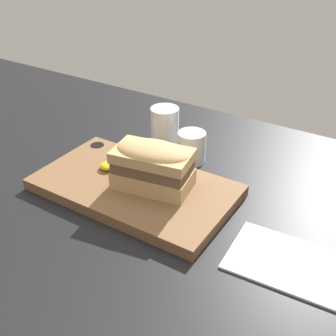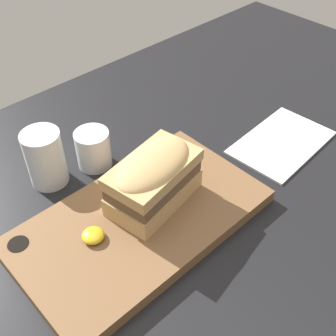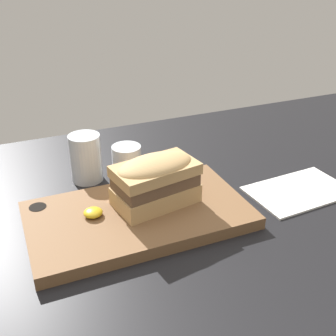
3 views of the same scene
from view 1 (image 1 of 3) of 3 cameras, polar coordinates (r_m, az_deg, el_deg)
The scene contains 7 objects.
dining_table at distance 87.78cm, azimuth -8.71°, elevation -3.62°, with size 188.15×97.79×2.00cm.
serving_board at distance 85.55cm, azimuth -4.56°, elevation -2.59°, with size 39.80×22.64×2.37cm.
sandwich at distance 80.94cm, azimuth -2.07°, elevation 0.53°, with size 16.25×11.01×9.36cm.
mustard_dollop at distance 89.69cm, azimuth -8.17°, elevation 0.30°, with size 3.40×3.40×1.36cm.
water_glass at distance 99.75cm, azimuth -0.43°, elevation 5.01°, with size 6.65×6.65×10.33cm.
wine_glass at distance 95.02cm, azimuth 3.19°, elevation 2.67°, with size 6.30×6.30×7.16cm.
napkin at distance 72.70cm, azimuth 16.56°, elevation -12.27°, with size 21.23×14.12×0.40cm.
Camera 1 is at (49.14, -52.91, 50.91)cm, focal length 45.00 mm.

